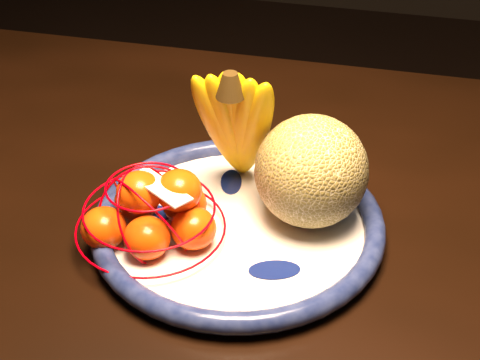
% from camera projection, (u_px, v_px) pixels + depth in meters
% --- Properties ---
extents(dining_table, '(1.39, 0.84, 0.69)m').
position_uv_depth(dining_table, '(268.00, 261.00, 0.92)').
color(dining_table, black).
rests_on(dining_table, ground).
extents(fruit_bowl, '(0.34, 0.34, 0.03)m').
position_uv_depth(fruit_bowl, '(238.00, 225.00, 0.85)').
color(fruit_bowl, white).
rests_on(fruit_bowl, dining_table).
extents(cantaloupe, '(0.13, 0.13, 0.13)m').
position_uv_depth(cantaloupe, '(311.00, 171.00, 0.82)').
color(cantaloupe, olive).
rests_on(cantaloupe, fruit_bowl).
extents(banana_bunch, '(0.13, 0.12, 0.19)m').
position_uv_depth(banana_bunch, '(237.00, 121.00, 0.85)').
color(banana_bunch, '#EBB602').
rests_on(banana_bunch, fruit_bowl).
extents(mandarin_bag, '(0.18, 0.18, 0.11)m').
position_uv_depth(mandarin_bag, '(154.00, 212.00, 0.81)').
color(mandarin_bag, '#FF530F').
rests_on(mandarin_bag, fruit_bowl).
extents(price_tag, '(0.08, 0.06, 0.01)m').
position_uv_depth(price_tag, '(161.00, 187.00, 0.78)').
color(price_tag, white).
rests_on(price_tag, mandarin_bag).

